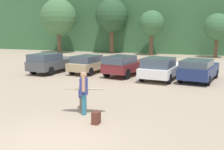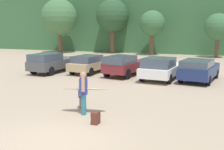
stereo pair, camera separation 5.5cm
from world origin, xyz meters
The scene contains 15 objects.
ground_plane centered at (0.00, 0.00, 0.00)m, with size 120.00×120.00×0.00m, color tan.
hillside_ridge centered at (0.00, 35.94, 3.96)m, with size 108.00×12.00×7.91m, color #38663D.
tree_ridge_back centered at (-15.41, 26.70, 4.83)m, with size 4.87×4.87×7.29m.
tree_center_left centered at (-8.44, 28.55, 4.95)m, with size 4.35×4.35×7.17m.
tree_center centered at (-2.85, 27.62, 3.91)m, with size 3.13×3.13×5.54m.
tree_right centered at (4.76, 27.21, 3.49)m, with size 3.03×3.03×5.04m.
parked_car_dark_gray centered at (-7.13, 11.50, 0.80)m, with size 2.08×4.80×1.52m.
parked_car_tan centered at (-4.32, 12.29, 0.72)m, with size 2.20×4.34×1.36m.
parked_car_maroon centered at (-1.44, 11.87, 0.80)m, with size 2.44×4.28×1.49m.
parked_car_white centered at (1.29, 11.38, 0.77)m, with size 2.42×4.74×1.52m.
parked_car_navy centered at (3.66, 11.67, 0.77)m, with size 2.48×4.51×1.44m.
person_adult centered at (-0.27, 2.83, 0.96)m, with size 0.45×0.69×1.71m.
person_child centered at (-0.68, 3.40, 0.60)m, with size 0.28×0.42×1.06m.
surfboard_cream centered at (-0.25, 2.91, 1.00)m, with size 1.92×0.98×0.22m.
backpack_dropped centered at (0.65, 1.89, 0.22)m, with size 0.24×0.34×0.45m.
Camera 2 is at (4.50, -6.89, 3.40)m, focal length 44.71 mm.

